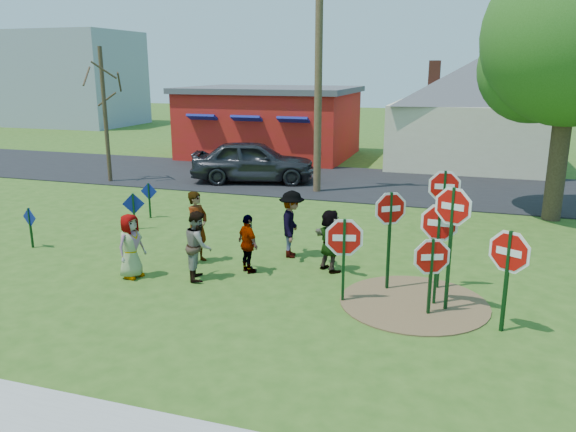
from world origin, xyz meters
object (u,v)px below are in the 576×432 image
at_px(stop_sign_b, 444,199).
at_px(stop_sign_c, 452,221).
at_px(stop_sign_a, 344,243).
at_px(person_b, 197,227).
at_px(stop_sign_d, 439,230).
at_px(utility_pole, 319,63).
at_px(suv, 253,161).
at_px(person_a, 131,246).

distance_m(stop_sign_b, stop_sign_c, 1.20).
bearing_deg(stop_sign_c, stop_sign_a, -152.28).
bearing_deg(person_b, stop_sign_b, -77.46).
xyz_separation_m(stop_sign_c, person_b, (-6.33, 1.15, -1.01)).
relative_size(stop_sign_a, stop_sign_b, 0.70).
distance_m(stop_sign_d, utility_pole, 12.02).
xyz_separation_m(stop_sign_b, utility_pole, (-5.35, 9.26, 2.99)).
bearing_deg(suv, stop_sign_c, -157.51).
distance_m(stop_sign_c, person_a, 7.46).
relative_size(stop_sign_d, person_a, 1.48).
height_order(stop_sign_b, stop_sign_d, stop_sign_b).
relative_size(stop_sign_b, person_b, 1.53).
bearing_deg(stop_sign_a, stop_sign_b, 21.11).
relative_size(stop_sign_b, stop_sign_d, 1.23).
distance_m(stop_sign_a, utility_pole, 11.80).
bearing_deg(person_a, stop_sign_d, -72.52).
relative_size(stop_sign_d, utility_pole, 0.24).
height_order(stop_sign_b, suv, stop_sign_b).
relative_size(stop_sign_a, person_a, 1.27).
bearing_deg(utility_pole, stop_sign_b, -59.97).
bearing_deg(utility_pole, stop_sign_c, -61.82).
distance_m(stop_sign_b, utility_pole, 11.11).
bearing_deg(person_a, suv, 19.83).
xyz_separation_m(stop_sign_a, stop_sign_d, (1.92, 0.43, 0.34)).
distance_m(stop_sign_a, person_b, 4.40).
distance_m(stop_sign_b, person_b, 6.21).
bearing_deg(utility_pole, person_b, -94.58).
bearing_deg(suv, stop_sign_d, -157.77).
height_order(stop_sign_a, suv, stop_sign_a).
xyz_separation_m(stop_sign_b, suv, (-8.55, 10.31, -1.16)).
bearing_deg(stop_sign_d, person_a, -170.88).
xyz_separation_m(stop_sign_b, stop_sign_d, (-0.02, -0.94, -0.45)).
bearing_deg(stop_sign_a, person_b, 147.57).
height_order(stop_sign_c, stop_sign_d, stop_sign_c).
distance_m(stop_sign_d, person_a, 7.19).
bearing_deg(person_b, stop_sign_c, -87.91).
bearing_deg(person_b, person_a, 157.64).
xyz_separation_m(suv, utility_pole, (3.19, -1.05, 4.16)).
bearing_deg(stop_sign_c, utility_pole, 140.39).
distance_m(stop_sign_a, suv, 13.44).
bearing_deg(person_a, stop_sign_b, -65.10).
bearing_deg(stop_sign_d, stop_sign_a, -162.68).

